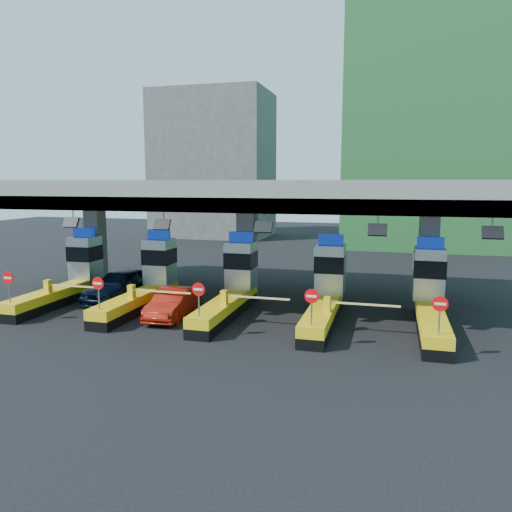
# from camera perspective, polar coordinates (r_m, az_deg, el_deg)

# --- Properties ---
(ground) EXTENTS (120.00, 120.00, 0.00)m
(ground) POSITION_cam_1_polar(r_m,az_deg,el_deg) (26.80, -2.82, -6.48)
(ground) COLOR black
(ground) RESTS_ON ground
(toll_canopy) EXTENTS (28.00, 12.09, 7.00)m
(toll_canopy) POSITION_cam_1_polar(r_m,az_deg,el_deg) (28.64, -1.12, 6.91)
(toll_canopy) COLOR slate
(toll_canopy) RESTS_ON ground
(toll_lane_far_left) EXTENTS (4.43, 8.00, 4.16)m
(toll_lane_far_left) POSITION_cam_1_polar(r_m,az_deg,el_deg) (31.23, -20.41, -2.23)
(toll_lane_far_left) COLOR black
(toll_lane_far_left) RESTS_ON ground
(toll_lane_left) EXTENTS (4.43, 8.00, 4.16)m
(toll_lane_left) POSITION_cam_1_polar(r_m,az_deg,el_deg) (28.64, -12.23, -2.82)
(toll_lane_left) COLOR black
(toll_lane_left) RESTS_ON ground
(toll_lane_center) EXTENTS (4.43, 8.00, 4.16)m
(toll_lane_center) POSITION_cam_1_polar(r_m,az_deg,el_deg) (26.73, -2.66, -3.44)
(toll_lane_center) COLOR black
(toll_lane_center) RESTS_ON ground
(toll_lane_right) EXTENTS (4.43, 8.00, 4.16)m
(toll_lane_right) POSITION_cam_1_polar(r_m,az_deg,el_deg) (25.67, 8.05, -4.02)
(toll_lane_right) COLOR black
(toll_lane_right) RESTS_ON ground
(toll_lane_far_right) EXTENTS (4.43, 8.00, 4.16)m
(toll_lane_far_right) POSITION_cam_1_polar(r_m,az_deg,el_deg) (25.56, 19.27, -4.47)
(toll_lane_far_right) COLOR black
(toll_lane_far_right) RESTS_ON ground
(bg_building_scaffold) EXTENTS (18.00, 12.00, 28.00)m
(bg_building_scaffold) POSITION_cam_1_polar(r_m,az_deg,el_deg) (57.18, 19.77, 15.13)
(bg_building_scaffold) COLOR #1E5926
(bg_building_scaffold) RESTS_ON ground
(bg_building_concrete) EXTENTS (14.00, 10.00, 18.00)m
(bg_building_concrete) POSITION_cam_1_polar(r_m,az_deg,el_deg) (64.52, -4.85, 10.32)
(bg_building_concrete) COLOR #4C4C49
(bg_building_concrete) RESTS_ON ground
(van) EXTENTS (2.69, 5.63, 1.86)m
(van) POSITION_cam_1_polar(r_m,az_deg,el_deg) (30.29, -15.21, -3.22)
(van) COLOR black
(van) RESTS_ON ground
(red_car) EXTENTS (1.82, 4.60, 1.49)m
(red_car) POSITION_cam_1_polar(r_m,az_deg,el_deg) (26.07, -9.46, -5.33)
(red_car) COLOR #99190B
(red_car) RESTS_ON ground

